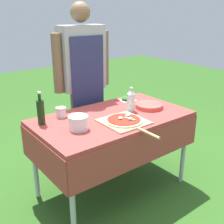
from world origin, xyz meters
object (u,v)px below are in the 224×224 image
object	(u,v)px
pizza_on_peel	(125,121)
plate_stack	(149,106)
oil_bottle	(41,112)
water_bottle	(131,100)
prep_table	(113,125)
sauce_jar	(61,113)
herb_container	(128,98)
mixing_tub	(78,123)
person_cook	(83,74)

from	to	relation	value
pizza_on_peel	plate_stack	distance (m)	0.45
oil_bottle	water_bottle	bearing A→B (deg)	-15.55
water_bottle	pizza_on_peel	bearing A→B (deg)	-141.75
prep_table	sauce_jar	size ratio (longest dim) A/B	14.88
herb_container	mixing_tub	size ratio (longest dim) A/B	1.14
oil_bottle	plate_stack	world-z (taller)	oil_bottle
prep_table	pizza_on_peel	xyz separation A→B (m)	(-0.01, -0.19, 0.10)
pizza_on_peel	plate_stack	world-z (taller)	pizza_on_peel
person_cook	water_bottle	size ratio (longest dim) A/B	7.56
sauce_jar	pizza_on_peel	bearing A→B (deg)	-51.66
oil_bottle	person_cook	bearing A→B (deg)	31.01
herb_container	plate_stack	world-z (taller)	herb_container
water_bottle	sauce_jar	distance (m)	0.65
oil_bottle	pizza_on_peel	bearing A→B (deg)	-35.47
pizza_on_peel	prep_table	bearing A→B (deg)	86.46
herb_container	sauce_jar	xyz separation A→B (m)	(-0.78, 0.01, 0.02)
herb_container	mixing_tub	xyz separation A→B (m)	(-0.80, -0.32, 0.03)
plate_stack	person_cook	bearing A→B (deg)	116.63
oil_bottle	herb_container	distance (m)	0.99
plate_stack	sauce_jar	bearing A→B (deg)	158.62
pizza_on_peel	herb_container	bearing A→B (deg)	47.47
person_cook	oil_bottle	xyz separation A→B (m)	(-0.67, -0.40, -0.15)
mixing_tub	plate_stack	size ratio (longest dim) A/B	0.59
person_cook	pizza_on_peel	xyz separation A→B (m)	(-0.10, -0.80, -0.25)
herb_container	person_cook	bearing A→B (deg)	131.77
prep_table	person_cook	bearing A→B (deg)	82.01
water_bottle	mixing_tub	size ratio (longest dim) A/B	1.44
person_cook	mixing_tub	xyz separation A→B (m)	(-0.48, -0.68, -0.21)
mixing_tub	water_bottle	bearing A→B (deg)	5.49
herb_container	plate_stack	xyz separation A→B (m)	(0.01, -0.30, -0.00)
person_cook	plate_stack	distance (m)	0.78
pizza_on_peel	water_bottle	xyz separation A→B (m)	(0.23, 0.18, 0.09)
oil_bottle	plate_stack	bearing A→B (deg)	-14.58
pizza_on_peel	herb_container	xyz separation A→B (m)	(0.42, 0.45, 0.01)
plate_stack	sauce_jar	distance (m)	0.85
person_cook	pizza_on_peel	world-z (taller)	person_cook
prep_table	oil_bottle	distance (m)	0.65
herb_container	water_bottle	bearing A→B (deg)	-125.43
mixing_tub	sauce_jar	world-z (taller)	mixing_tub
pizza_on_peel	water_bottle	distance (m)	0.31
oil_bottle	herb_container	xyz separation A→B (m)	(0.98, 0.04, -0.09)
water_bottle	herb_container	size ratio (longest dim) A/B	1.27
water_bottle	plate_stack	distance (m)	0.22
oil_bottle	water_bottle	distance (m)	0.83
person_cook	water_bottle	world-z (taller)	person_cook
mixing_tub	prep_table	bearing A→B (deg)	9.01
sauce_jar	mixing_tub	bearing A→B (deg)	-93.78
water_bottle	plate_stack	world-z (taller)	water_bottle
water_bottle	mixing_tub	bearing A→B (deg)	-174.51
plate_stack	prep_table	bearing A→B (deg)	174.32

